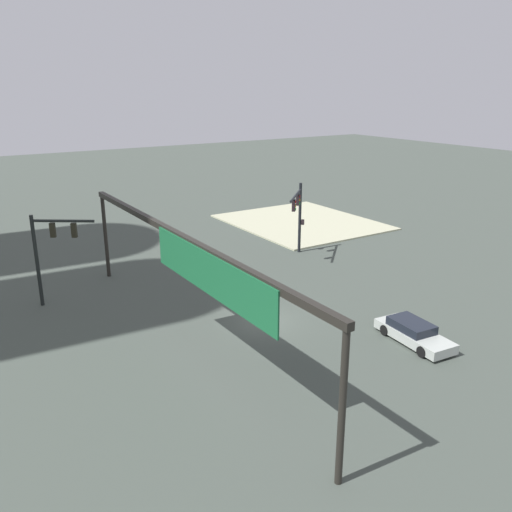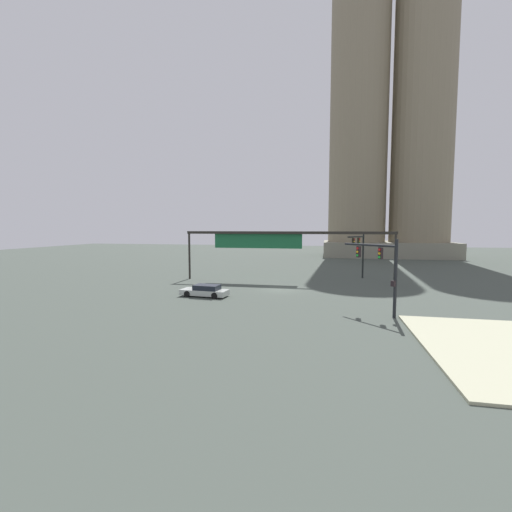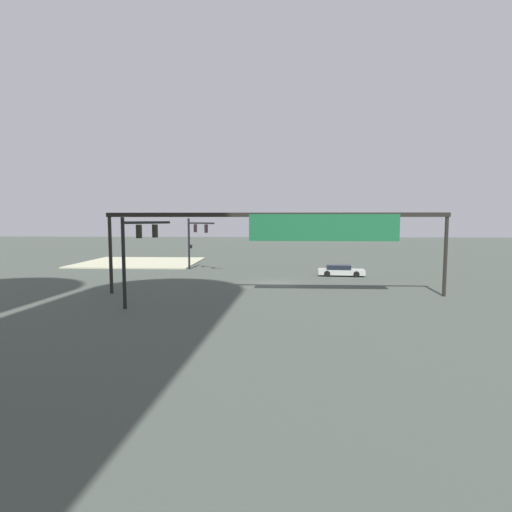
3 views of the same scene
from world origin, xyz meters
name	(u,v)px [view 2 (image 2 of 3)]	position (x,y,z in m)	size (l,w,h in m)	color
ground_plane	(280,289)	(0.00, 0.00, 0.00)	(196.94, 196.94, 0.00)	#414942
traffic_signal_near_corner	(360,249)	(9.69, 10.57, 4.21)	(2.49, 3.52, 6.23)	black
traffic_signal_opposite_side	(383,265)	(9.63, -9.73, 4.10)	(3.84, 4.16, 6.19)	black
overhead_sign_gantry	(277,239)	(-1.23, 5.78, 5.61)	(27.28, 0.43, 6.62)	black
highrise_twin_tower	(390,129)	(19.70, 50.77, 30.76)	(30.39, 15.75, 62.41)	gray
sedan_car_approaching	(205,291)	(-7.07, -5.52, 0.58)	(5.04, 2.29, 1.21)	#B2B9B2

